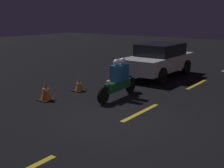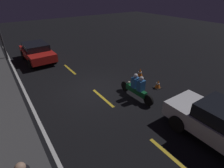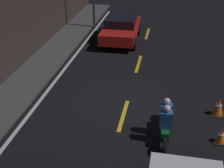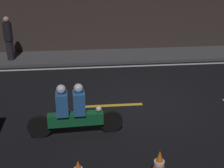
# 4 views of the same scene
# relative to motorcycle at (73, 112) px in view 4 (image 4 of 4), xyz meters

# --- Properties ---
(ground_plane) EXTENTS (56.00, 56.00, 0.00)m
(ground_plane) POSITION_rel_motorcycle_xyz_m (2.00, 1.47, -0.63)
(ground_plane) COLOR black
(raised_curb) EXTENTS (28.00, 1.74, 0.12)m
(raised_curb) POSITION_rel_motorcycle_xyz_m (2.00, 5.88, -0.57)
(raised_curb) COLOR #424244
(raised_curb) RESTS_ON ground
(lane_dash_c) EXTENTS (2.00, 0.14, 0.01)m
(lane_dash_c) POSITION_rel_motorcycle_xyz_m (1.00, 1.47, -0.63)
(lane_dash_c) COLOR gold
(lane_dash_c) RESTS_ON ground
(lane_solid_kerb) EXTENTS (25.20, 0.14, 0.01)m
(lane_solid_kerb) POSITION_rel_motorcycle_xyz_m (2.00, 4.76, -0.63)
(lane_solid_kerb) COLOR silver
(lane_solid_kerb) RESTS_ON ground
(motorcycle) EXTENTS (2.33, 0.39, 1.36)m
(motorcycle) POSITION_rel_motorcycle_xyz_m (0.00, 0.00, 0.00)
(motorcycle) COLOR black
(motorcycle) RESTS_ON ground
(traffic_cone_mid) EXTENTS (0.49, 0.49, 0.65)m
(traffic_cone_mid) POSITION_rel_motorcycle_xyz_m (1.70, -1.79, -0.31)
(traffic_cone_mid) COLOR black
(traffic_cone_mid) RESTS_ON ground
(pedestrian) EXTENTS (0.34, 0.34, 1.74)m
(pedestrian) POSITION_rel_motorcycle_xyz_m (-2.58, 5.70, 0.38)
(pedestrian) COLOR black
(pedestrian) RESTS_ON raised_curb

